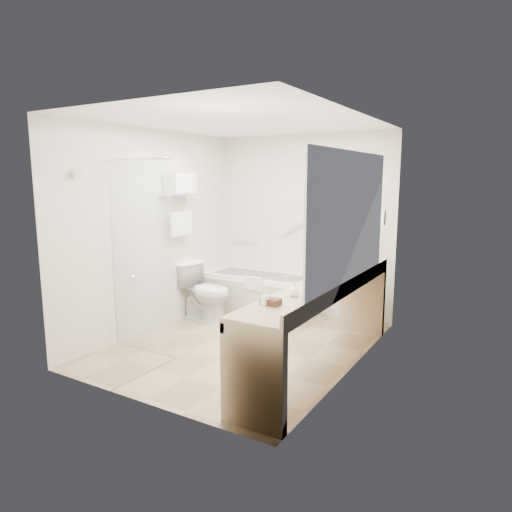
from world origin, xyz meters
The scene contains 25 objects.
floor centered at (0.00, 0.00, 0.00)m, with size 3.20×3.20×0.00m, color tan.
ceiling centered at (0.00, 0.00, 2.50)m, with size 2.60×3.20×0.10m, color white.
wall_back centered at (0.00, 1.60, 1.25)m, with size 2.60×0.10×2.50m, color beige.
wall_front centered at (0.00, -1.60, 1.25)m, with size 2.60×0.10×2.50m, color beige.
wall_left centered at (-1.30, 0.00, 1.25)m, with size 0.10×3.20×2.50m, color beige.
wall_right centered at (1.30, 0.00, 1.25)m, with size 0.10×3.20×2.50m, color beige.
bathtub centered at (-0.50, 1.24, 0.28)m, with size 1.60×0.73×0.59m.
grab_bar_short centered at (-0.95, 1.56, 0.95)m, with size 0.03×0.03×0.40m, color silver.
grab_bar_long centered at (-0.05, 1.56, 1.25)m, with size 0.03×0.03×0.60m, color silver.
shower_enclosure centered at (-0.63, -0.93, 1.07)m, with size 0.96×0.91×2.11m.
towel_shelf centered at (-1.17, 0.35, 1.75)m, with size 0.24×0.55×0.81m.
vanity_counter centered at (1.02, -0.15, 0.64)m, with size 0.55×2.70×0.95m.
sink centered at (1.05, 0.25, 0.82)m, with size 0.40×0.52×0.14m, color white.
faucet centered at (1.20, 0.25, 0.93)m, with size 0.03×0.03×0.14m, color silver.
mirror centered at (1.29, -0.15, 1.55)m, with size 0.02×2.00×1.20m, color #B1B5BE.
hairdryer_unit centered at (1.25, 1.05, 1.45)m, with size 0.08×0.10×0.18m, color white.
toilet centered at (-0.95, 0.56, 0.39)m, with size 0.44×0.79×0.77m, color white.
amenity_basket centered at (0.91, -0.98, 0.88)m, with size 0.16×0.11×0.05m, color #412A17.
soap_bottle_a centered at (0.88, -1.02, 0.88)m, with size 0.06×0.12×0.06m, color white.
soap_bottle_b centered at (0.96, -0.63, 0.90)m, with size 0.10×0.13×0.10m, color white.
water_bottle_left centered at (1.00, 1.10, 0.95)m, with size 0.07×0.07×0.22m.
water_bottle_mid centered at (0.88, 0.53, 0.95)m, with size 0.07×0.07×0.22m.
water_bottle_right centered at (0.99, 1.10, 0.95)m, with size 0.07×0.07×0.21m.
drinking_glass_near centered at (1.01, 0.56, 0.89)m, with size 0.06×0.06×0.08m, color silver.
drinking_glass_far centered at (1.01, 0.86, 0.89)m, with size 0.06×0.06×0.08m, color silver.
Camera 1 is at (2.71, -4.24, 1.90)m, focal length 32.00 mm.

